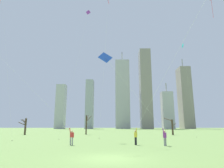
# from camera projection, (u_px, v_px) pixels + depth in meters

# --- Properties ---
(ground_plane) EXTENTS (400.00, 400.00, 0.00)m
(ground_plane) POSITION_uv_depth(u_px,v_px,m) (110.00, 158.00, 12.81)
(ground_plane) COLOR #5B7A3D
(kite_flyer_foreground_right_red) EXTENTS (6.16, 8.76, 13.79)m
(kite_flyer_foreground_right_red) POSITION_uv_depth(u_px,v_px,m) (147.00, 114.00, 20.73)
(kite_flyer_foreground_right_red) COLOR black
(kite_flyer_foreground_right_red) RESTS_ON ground
(kite_flyer_midfield_left_white) EXTENTS (15.04, 3.16, 16.26)m
(kite_flyer_midfield_left_white) POSITION_uv_depth(u_px,v_px,m) (37.00, 99.00, 21.71)
(kite_flyer_midfield_left_white) COLOR gray
(kite_flyer_midfield_left_white) RESTS_ON ground
(kite_flyer_midfield_right_blue) EXTENTS (7.22, 4.11, 9.32)m
(kite_flyer_midfield_right_blue) POSITION_uv_depth(u_px,v_px,m) (152.00, 120.00, 20.44)
(kite_flyer_midfield_right_blue) COLOR gray
(kite_flyer_midfield_right_blue) RESTS_ON ground
(distant_kite_drifting_left_pink) EXTENTS (1.86, 6.17, 22.16)m
(distant_kite_drifting_left_pink) POSITION_uv_depth(u_px,v_px,m) (107.00, 17.00, 31.35)
(distant_kite_drifting_left_pink) COLOR pink
(distant_kite_drifting_left_pink) RESTS_ON ground
(distant_kite_low_near_trees_orange) EXTENTS (4.83, 0.34, 24.15)m
(distant_kite_low_near_trees_orange) POSITION_uv_depth(u_px,v_px,m) (3.00, 5.00, 31.93)
(distant_kite_low_near_trees_orange) COLOR orange
(distant_kite_low_near_trees_orange) RESTS_ON ground
(distant_kite_drifting_right_purple) EXTENTS (4.10, 3.08, 24.42)m
(distant_kite_drifting_right_purple) POSITION_uv_depth(u_px,v_px,m) (85.00, 24.00, 37.26)
(distant_kite_drifting_right_purple) COLOR purple
(distant_kite_drifting_right_purple) RESTS_ON ground
(distant_kite_high_overhead_teal) EXTENTS (0.56, 2.81, 19.82)m
(distant_kite_high_overhead_teal) POSITION_uv_depth(u_px,v_px,m) (183.00, 51.00, 41.82)
(distant_kite_high_overhead_teal) COLOR teal
(distant_kite_high_overhead_teal) RESTS_ON ground
(bare_tree_leftmost) EXTENTS (2.62, 1.63, 4.02)m
(bare_tree_leftmost) POSITION_uv_depth(u_px,v_px,m) (172.00, 126.00, 45.45)
(bare_tree_leftmost) COLOR #423326
(bare_tree_leftmost) RESTS_ON ground
(bare_tree_far_right_edge) EXTENTS (2.09, 1.44, 4.10)m
(bare_tree_far_right_edge) POSITION_uv_depth(u_px,v_px,m) (25.00, 126.00, 47.22)
(bare_tree_far_right_edge) COLOR #423326
(bare_tree_far_right_edge) RESTS_ON ground
(bare_tree_right_of_center) EXTENTS (1.37, 3.02, 4.85)m
(bare_tree_right_of_center) POSITION_uv_depth(u_px,v_px,m) (87.00, 124.00, 48.05)
(bare_tree_right_of_center) COLOR #423326
(bare_tree_right_of_center) RESTS_ON ground
(skyline_slender_spire) EXTENTS (10.87, 9.69, 60.89)m
(skyline_slender_spire) POSITION_uv_depth(u_px,v_px,m) (122.00, 94.00, 150.78)
(skyline_slender_spire) COLOR #B2B2B7
(skyline_slender_spire) RESTS_ON ground
(skyline_mid_tower_left) EXTENTS (7.90, 11.12, 57.93)m
(skyline_mid_tower_left) POSITION_uv_depth(u_px,v_px,m) (145.00, 88.00, 142.12)
(skyline_mid_tower_left) COLOR gray
(skyline_mid_tower_left) RESTS_ON ground
(skyline_mid_tower_right) EXTENTS (6.80, 6.48, 32.85)m
(skyline_mid_tower_right) POSITION_uv_depth(u_px,v_px,m) (61.00, 106.00, 145.67)
(skyline_mid_tower_right) COLOR #B2B2B7
(skyline_mid_tower_right) RESTS_ON ground
(skyline_wide_slab) EXTENTS (8.04, 11.69, 53.97)m
(skyline_wide_slab) POSITION_uv_depth(u_px,v_px,m) (185.00, 97.00, 147.63)
(skyline_wide_slab) COLOR gray
(skyline_wide_slab) RESTS_ON ground
(skyline_tall_tower) EXTENTS (5.44, 8.88, 35.99)m
(skyline_tall_tower) POSITION_uv_depth(u_px,v_px,m) (90.00, 104.00, 144.72)
(skyline_tall_tower) COLOR #9EA3AD
(skyline_tall_tower) RESTS_ON ground
(skyline_squat_block) EXTENTS (7.89, 6.92, 33.10)m
(skyline_squat_block) POSITION_uv_depth(u_px,v_px,m) (167.00, 110.00, 139.75)
(skyline_squat_block) COLOR #B2B2B7
(skyline_squat_block) RESTS_ON ground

